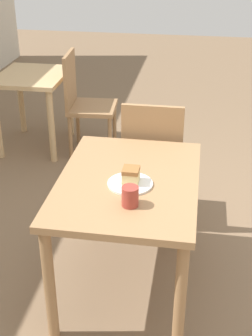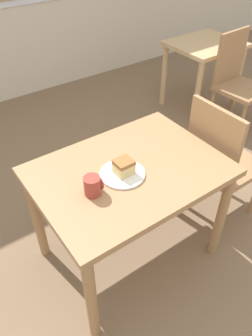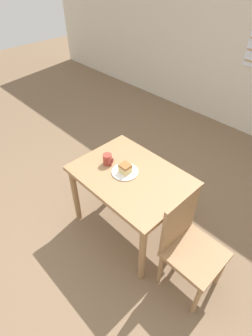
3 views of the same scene
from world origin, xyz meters
name	(u,v)px [view 1 (image 1 of 3)]	position (x,y,z in m)	size (l,w,h in m)	color
ground_plane	(190,278)	(0.00, 0.00, 0.00)	(14.00, 14.00, 0.00)	#7A6047
dining_table_near	(128,196)	(-0.12, 0.38, 0.64)	(1.04, 0.76, 0.75)	#9E754C
dining_table_far	(33,90)	(1.74, 1.59, 0.58)	(0.72, 0.62, 0.73)	tan
chair_near_window	(153,159)	(0.60, 0.32, 0.52)	(0.43, 0.43, 0.96)	#9E754C
chair_far_corner	(84,100)	(1.68, 1.08, 0.52)	(0.46, 0.46, 0.96)	#9E754C
plate	(130,184)	(-0.18, 0.36, 0.76)	(0.24, 0.24, 0.01)	white
cake_slice	(131,175)	(-0.17, 0.36, 0.80)	(0.09, 0.09, 0.08)	#E0C67F
coffee_mug	(130,196)	(-0.38, 0.33, 0.80)	(0.09, 0.08, 0.10)	#9E382D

